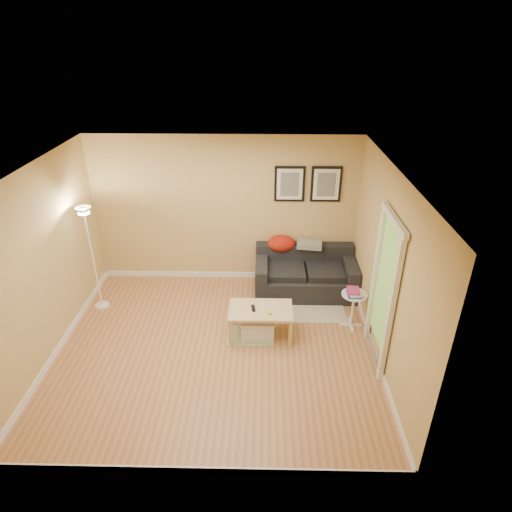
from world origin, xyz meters
name	(u,v)px	position (x,y,z in m)	size (l,w,h in m)	color
floor	(217,348)	(0.00, 0.00, 0.00)	(4.50, 4.50, 0.00)	#B9744F
ceiling	(207,172)	(0.00, 0.00, 2.60)	(4.50, 4.50, 0.00)	white
wall_back	(225,211)	(0.00, 2.00, 1.30)	(4.50, 4.50, 0.00)	tan
wall_front	(188,381)	(0.00, -2.00, 1.30)	(4.50, 4.50, 0.00)	tan
wall_left	(41,268)	(-2.25, 0.00, 1.30)	(4.00, 4.00, 0.00)	tan
wall_right	(386,271)	(2.25, 0.00, 1.30)	(4.00, 4.00, 0.00)	tan
baseboard_back	(227,275)	(0.00, 1.99, 0.05)	(4.50, 0.02, 0.10)	white
baseboard_front	(197,470)	(0.00, -1.99, 0.05)	(4.50, 0.02, 0.10)	white
baseboard_left	(62,343)	(-2.24, 0.00, 0.05)	(0.02, 4.00, 0.10)	white
baseboard_right	(373,347)	(2.24, 0.00, 0.05)	(0.02, 4.00, 0.10)	white
sofa	(305,273)	(1.38, 1.53, 0.38)	(1.70, 0.90, 0.75)	black
red_throw	(281,243)	(0.97, 1.85, 0.77)	(0.48, 0.36, 0.28)	#B72910
plaid_throw	(310,244)	(1.45, 1.80, 0.78)	(0.42, 0.26, 0.10)	tan
framed_print_left	(290,184)	(1.08, 1.98, 1.80)	(0.50, 0.04, 0.60)	black
framed_print_right	(326,184)	(1.68, 1.98, 1.80)	(0.50, 0.04, 0.60)	black
area_rug	(305,307)	(1.36, 1.03, 0.01)	(1.25, 0.85, 0.01)	#C2B69A
green_runner	(250,335)	(0.47, 0.28, 0.01)	(0.70, 0.50, 0.01)	#668C4C
coffee_table	(261,322)	(0.63, 0.31, 0.23)	(0.92, 0.56, 0.46)	#D2B580
remote_control	(253,308)	(0.52, 0.32, 0.47)	(0.05, 0.16, 0.02)	black
tape_roll	(270,313)	(0.76, 0.20, 0.48)	(0.07, 0.07, 0.03)	yellow
storage_bin	(258,327)	(0.59, 0.30, 0.15)	(0.50, 0.36, 0.31)	white
side_table	(352,310)	(2.02, 0.56, 0.29)	(0.38, 0.38, 0.58)	white
book_stack	(354,292)	(2.00, 0.54, 0.63)	(0.20, 0.26, 0.08)	#343B9C
floor_lamp	(94,262)	(-2.00, 1.01, 0.83)	(0.23, 0.23, 1.75)	white
doorway	(382,295)	(2.20, -0.15, 1.02)	(0.12, 1.01, 2.13)	white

